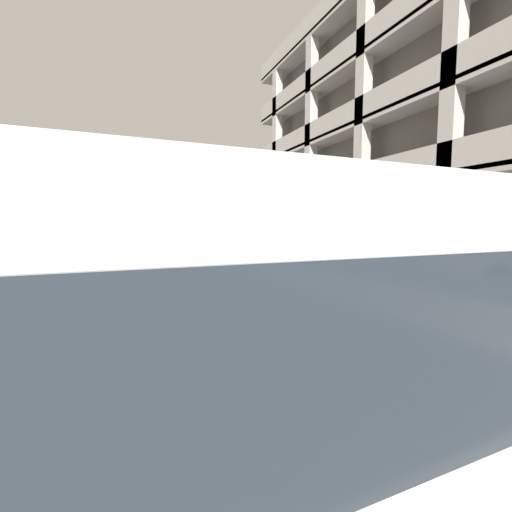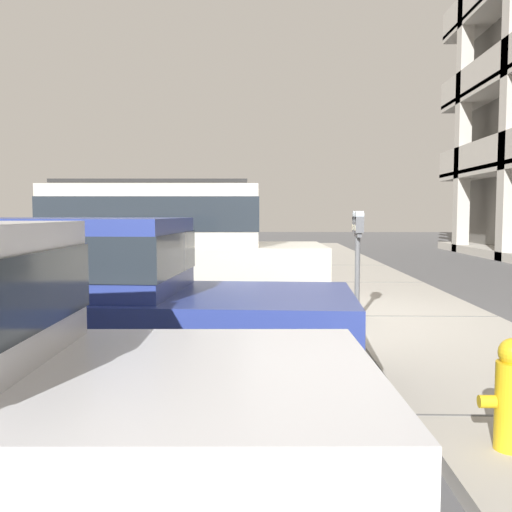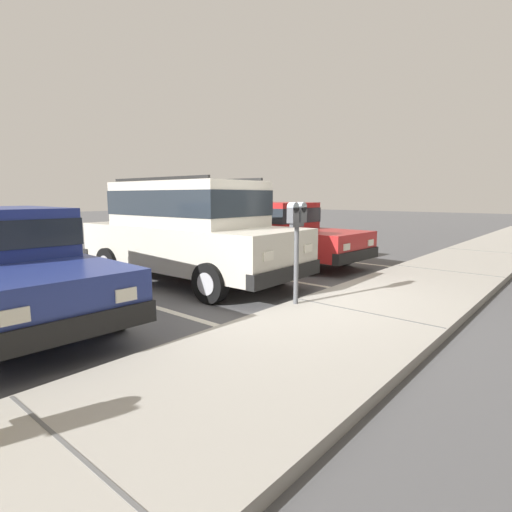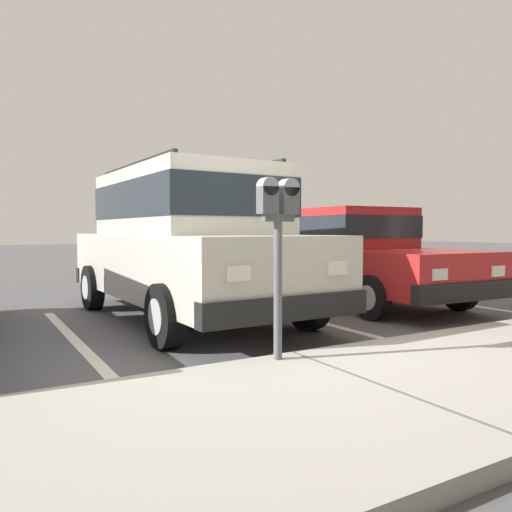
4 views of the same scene
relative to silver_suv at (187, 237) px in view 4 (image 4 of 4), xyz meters
name	(u,v)px [view 4 (image 4 of 4)]	position (x,y,z in m)	size (l,w,h in m)	color
ground_plane	(279,366)	(0.11, 2.46, -1.14)	(80.00, 80.00, 0.10)	#565659
sidewalk	(382,394)	(0.11, 3.76, -1.03)	(40.00, 2.20, 0.12)	#ADA89E
parking_stall_lines	(82,348)	(1.57, 1.06, -1.08)	(11.83, 4.80, 0.01)	silver
silver_suv	(187,237)	(0.00, 0.00, 0.00)	(2.12, 4.83, 2.03)	beige
red_sedan	(351,252)	(-2.94, -0.08, -0.27)	(1.97, 4.55, 1.54)	red
parking_meter_near	(278,225)	(0.35, 2.81, 0.14)	(0.35, 0.12, 1.49)	#595B60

